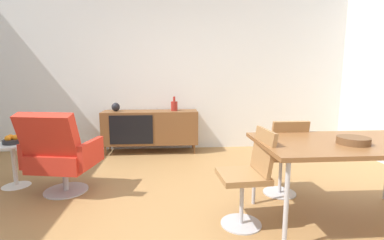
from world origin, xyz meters
TOP-DOWN VIEW (x-y plane):
  - ground_plane at (0.00, 0.00)m, footprint 8.32×8.32m
  - wall_back at (0.00, 2.60)m, footprint 6.80×0.12m
  - sideboard at (-0.39, 2.30)m, footprint 1.60×0.45m
  - vase_cobalt at (-0.97, 2.30)m, footprint 0.14×0.14m
  - vase_sculptural_dark at (0.02, 2.30)m, footprint 0.11×0.11m
  - dining_table at (1.51, -0.19)m, footprint 1.60×0.90m
  - wooden_bowl_on_table at (1.47, -0.29)m, footprint 0.26×0.26m
  - dining_chair_back_left at (1.16, 0.37)m, footprint 0.40×0.43m
  - dining_chair_near_window at (0.62, -0.18)m, footprint 0.45×0.42m
  - lounge_chair_red at (-1.27, 0.62)m, footprint 0.80×0.76m
  - side_table_round at (-1.91, 0.90)m, footprint 0.44×0.44m
  - fruit_bowl at (-1.91, 0.90)m, footprint 0.20×0.20m

SIDE VIEW (x-z plane):
  - ground_plane at x=0.00m, z-range 0.00..0.00m
  - side_table_round at x=-1.91m, z-range 0.06..0.58m
  - sideboard at x=-0.39m, z-range 0.08..0.80m
  - lounge_chair_red at x=-1.27m, z-range -0.01..0.94m
  - dining_chair_back_left at x=1.16m, z-range 0.04..0.90m
  - dining_chair_near_window at x=0.62m, z-range 0.04..0.90m
  - fruit_bowl at x=-1.91m, z-range 0.51..0.61m
  - dining_table at x=1.51m, z-range 0.33..1.07m
  - wooden_bowl_on_table at x=1.47m, z-range 0.74..0.80m
  - vase_cobalt at x=-0.97m, z-range 0.72..0.86m
  - vase_sculptural_dark at x=0.02m, z-range 0.68..0.93m
  - wall_back at x=0.00m, z-range 0.00..2.80m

